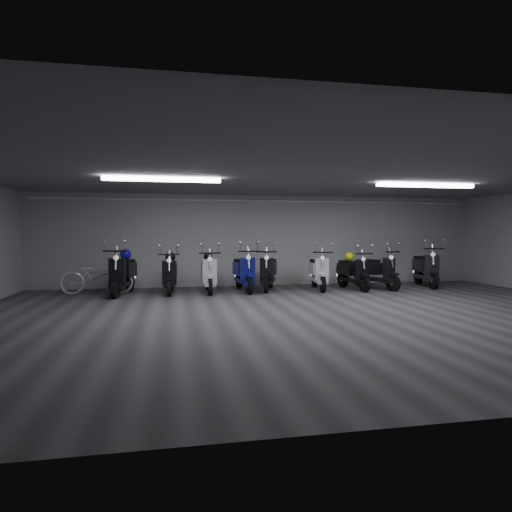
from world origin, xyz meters
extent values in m
cube|color=#3B3A3D|center=(0.00, 0.00, -0.01)|extent=(14.00, 10.00, 0.01)
cube|color=slate|center=(0.00, 0.00, 2.80)|extent=(14.00, 10.00, 0.01)
cube|color=#A0A0A2|center=(0.00, 5.00, 1.40)|extent=(14.00, 0.01, 2.80)
cube|color=#A0A0A2|center=(0.00, -5.00, 1.40)|extent=(14.00, 0.01, 2.80)
cube|color=white|center=(-3.00, 1.00, 2.74)|extent=(2.40, 0.18, 0.08)
cube|color=white|center=(3.00, 1.00, 2.74)|extent=(2.40, 0.18, 0.08)
cylinder|color=white|center=(0.00, 4.92, 2.62)|extent=(13.60, 0.05, 0.05)
imported|color=silver|center=(-4.80, 3.81, 0.60)|extent=(1.86, 0.66, 1.20)
sphere|color=#D2E90D|center=(2.24, 3.65, 0.95)|extent=(0.25, 0.25, 0.25)
sphere|color=#0E0A78|center=(-4.05, 3.81, 1.06)|extent=(0.29, 0.29, 0.29)
sphere|color=black|center=(-2.87, 3.84, 0.97)|extent=(0.28, 0.28, 0.28)
sphere|color=black|center=(-1.85, 3.86, 0.97)|extent=(0.24, 0.24, 0.24)
camera|label=1|loc=(-2.79, -8.27, 1.62)|focal=30.52mm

